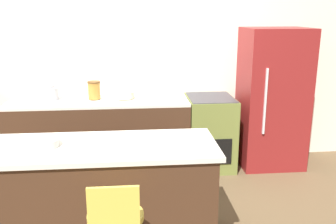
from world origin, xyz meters
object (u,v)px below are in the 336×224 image
object	(u,v)px
kettle	(51,92)
refrigerator	(272,99)
oven_range	(210,132)
mixing_bowl	(124,95)

from	to	relation	value
kettle	refrigerator	bearing A→B (deg)	-0.83
oven_range	kettle	size ratio (longest dim) A/B	4.01
kettle	mixing_bowl	bearing A→B (deg)	0.00
oven_range	kettle	distance (m)	1.96
kettle	mixing_bowl	size ratio (longest dim) A/B	0.95
refrigerator	mixing_bowl	distance (m)	1.81
oven_range	kettle	xyz separation A→B (m)	(-1.89, 0.05, 0.53)
mixing_bowl	kettle	bearing A→B (deg)	-180.00
refrigerator	kettle	bearing A→B (deg)	179.17
oven_range	mixing_bowl	bearing A→B (deg)	177.48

